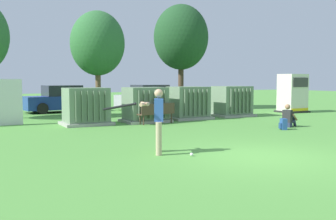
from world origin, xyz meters
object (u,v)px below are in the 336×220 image
transformer_east (232,102)px  parked_car_leftmost (60,100)px  park_bench (157,112)px  sports_ball (192,154)px  batter (157,118)px  generator_enclosure (292,93)px  transformer_mid_east (188,103)px  parked_car_left_of_center (149,98)px  backpack (283,124)px  transformer_mid_west (145,105)px  seated_spectator (288,118)px  transformer_west (86,107)px

transformer_east → parked_car_leftmost: same height
park_bench → sports_ball: (-2.49, -7.00, -0.49)m
batter → generator_enclosure: bearing=31.0°
transformer_mid_east → parked_car_leftmost: (-4.71, 7.22, -0.04)m
parked_car_left_of_center → backpack: bearing=-88.7°
transformer_east → sports_ball: 11.30m
batter → sports_ball: 1.35m
backpack → parked_car_left_of_center: bearing=91.3°
transformer_mid_west → transformer_mid_east: same height
generator_enclosure → parked_car_left_of_center: generator_enclosure is taller
transformer_mid_east → seated_spectator: size_ratio=2.18×
generator_enclosure → park_bench: generator_enclosure is taller
transformer_mid_east → sports_ball: bearing=-120.6°
transformer_west → parked_car_left_of_center: bearing=46.9°
transformer_mid_east → sports_ball: size_ratio=23.33×
transformer_west → transformer_mid_east: size_ratio=1.00×
backpack → sports_ball: bearing=-154.8°
transformer_mid_east → generator_enclosure: 7.58m
sports_ball → parked_car_leftmost: (0.12, 15.39, 0.71)m
transformer_mid_west → transformer_mid_east: 2.50m
backpack → transformer_mid_west: bearing=125.7°
generator_enclosure → seated_spectator: generator_enclosure is taller
parked_car_leftmost → transformer_mid_east: bearing=-56.9°
transformer_east → parked_car_left_of_center: same height
backpack → transformer_west: bearing=140.2°
transformer_mid_east → seated_spectator: 5.20m
transformer_mid_west → generator_enclosure: bearing=3.7°
backpack → transformer_east: bearing=73.2°
park_bench → parked_car_leftmost: (-2.37, 8.39, 0.22)m
transformer_mid_east → park_bench: size_ratio=1.14×
sports_ball → parked_car_left_of_center: 15.80m
transformer_west → transformer_east: bearing=0.8°
park_bench → parked_car_left_of_center: 8.36m
transformer_west → sports_ball: bearing=-87.2°
seated_spectator → park_bench: bearing=140.4°
parked_car_leftmost → transformer_west: bearing=-94.1°
transformer_west → seated_spectator: bearing=-33.4°
park_bench → backpack: (3.51, -4.17, -0.32)m
transformer_west → transformer_mid_west: same height
transformer_west → seated_spectator: (7.25, -4.78, -0.41)m
transformer_west → transformer_mid_west: 2.75m
batter → parked_car_leftmost: bearing=87.0°
seated_spectator → transformer_mid_west: bearing=134.9°
generator_enclosure → seated_spectator: bearing=-137.0°
sports_ball → seated_spectator: bearing=26.3°
batter → sports_ball: bearing=-49.3°
park_bench → parked_car_left_of_center: parked_car_left_of_center is taller
seated_spectator → parked_car_leftmost: parked_car_leftmost is taller
backpack → transformer_mid_east: bearing=102.4°
seated_spectator → parked_car_left_of_center: 11.38m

